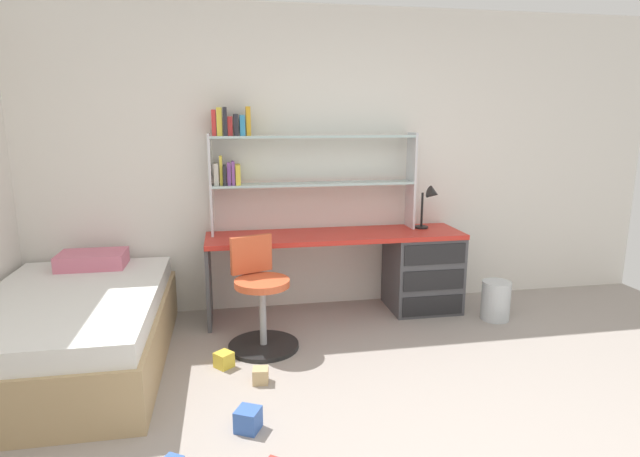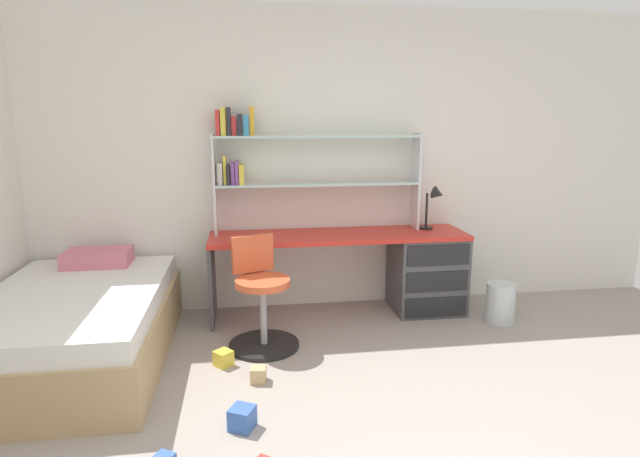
{
  "view_description": "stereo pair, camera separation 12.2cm",
  "coord_description": "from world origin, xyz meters",
  "px_view_note": "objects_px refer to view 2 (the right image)",
  "views": [
    {
      "loc": [
        -0.89,
        -1.88,
        1.65
      ],
      "look_at": [
        -0.28,
        1.52,
        0.92
      ],
      "focal_mm": 28.67,
      "sensor_mm": 36.0,
      "label": 1
    },
    {
      "loc": [
        -0.77,
        -1.9,
        1.65
      ],
      "look_at": [
        -0.28,
        1.52,
        0.92
      ],
      "focal_mm": 28.67,
      "sensor_mm": 36.0,
      "label": 2
    }
  ],
  "objects_px": {
    "desk_lamp": "(435,201)",
    "bed_platform": "(76,327)",
    "toy_block_natural_3": "(258,374)",
    "toy_block_blue_5": "(242,418)",
    "desk": "(404,267)",
    "waste_bin": "(500,303)",
    "bookshelf_hutch": "(287,159)",
    "toy_block_yellow_1": "(223,358)",
    "swivel_chair": "(262,304)"
  },
  "relations": [
    {
      "from": "swivel_chair",
      "to": "waste_bin",
      "type": "xyz_separation_m",
      "value": [
        1.98,
        0.18,
        -0.16
      ]
    },
    {
      "from": "desk_lamp",
      "to": "toy_block_blue_5",
      "type": "distance_m",
      "value": 2.51
    },
    {
      "from": "bookshelf_hutch",
      "to": "desk_lamp",
      "type": "relative_size",
      "value": 4.56
    },
    {
      "from": "bookshelf_hutch",
      "to": "toy_block_blue_5",
      "type": "relative_size",
      "value": 14.21
    },
    {
      "from": "bed_platform",
      "to": "waste_bin",
      "type": "distance_m",
      "value": 3.27
    },
    {
      "from": "desk_lamp",
      "to": "bed_platform",
      "type": "height_order",
      "value": "desk_lamp"
    },
    {
      "from": "desk",
      "to": "bookshelf_hutch",
      "type": "height_order",
      "value": "bookshelf_hutch"
    },
    {
      "from": "toy_block_yellow_1",
      "to": "toy_block_natural_3",
      "type": "distance_m",
      "value": 0.35
    },
    {
      "from": "swivel_chair",
      "to": "toy_block_blue_5",
      "type": "xyz_separation_m",
      "value": [
        -0.15,
        -1.04,
        -0.27
      ]
    },
    {
      "from": "desk",
      "to": "waste_bin",
      "type": "relative_size",
      "value": 6.56
    },
    {
      "from": "desk",
      "to": "toy_block_yellow_1",
      "type": "distance_m",
      "value": 1.78
    },
    {
      "from": "desk",
      "to": "toy_block_natural_3",
      "type": "xyz_separation_m",
      "value": [
        -1.3,
        -1.09,
        -0.35
      ]
    },
    {
      "from": "waste_bin",
      "to": "toy_block_blue_5",
      "type": "bearing_deg",
      "value": -150.0
    },
    {
      "from": "desk",
      "to": "swivel_chair",
      "type": "distance_m",
      "value": 1.37
    },
    {
      "from": "desk",
      "to": "waste_bin",
      "type": "height_order",
      "value": "desk"
    },
    {
      "from": "desk_lamp",
      "to": "swivel_chair",
      "type": "distance_m",
      "value": 1.76
    },
    {
      "from": "toy_block_yellow_1",
      "to": "waste_bin",
      "type": "bearing_deg",
      "value": 11.73
    },
    {
      "from": "waste_bin",
      "to": "toy_block_natural_3",
      "type": "bearing_deg",
      "value": -160.28
    },
    {
      "from": "toy_block_natural_3",
      "to": "toy_block_blue_5",
      "type": "relative_size",
      "value": 0.8
    },
    {
      "from": "desk",
      "to": "toy_block_natural_3",
      "type": "distance_m",
      "value": 1.73
    },
    {
      "from": "desk",
      "to": "bed_platform",
      "type": "bearing_deg",
      "value": -166.03
    },
    {
      "from": "toy_block_yellow_1",
      "to": "toy_block_blue_5",
      "type": "height_order",
      "value": "toy_block_blue_5"
    },
    {
      "from": "desk_lamp",
      "to": "desk",
      "type": "bearing_deg",
      "value": -169.96
    },
    {
      "from": "desk_lamp",
      "to": "waste_bin",
      "type": "relative_size",
      "value": 1.16
    },
    {
      "from": "desk_lamp",
      "to": "toy_block_blue_5",
      "type": "height_order",
      "value": "desk_lamp"
    },
    {
      "from": "swivel_chair",
      "to": "toy_block_natural_3",
      "type": "xyz_separation_m",
      "value": [
        -0.04,
        -0.54,
        -0.28
      ]
    },
    {
      "from": "bed_platform",
      "to": "desk_lamp",
      "type": "bearing_deg",
      "value": 13.59
    },
    {
      "from": "bed_platform",
      "to": "swivel_chair",
      "type": "bearing_deg",
      "value": 3.67
    },
    {
      "from": "desk",
      "to": "toy_block_yellow_1",
      "type": "height_order",
      "value": "desk"
    },
    {
      "from": "swivel_chair",
      "to": "bed_platform",
      "type": "relative_size",
      "value": 0.45
    },
    {
      "from": "toy_block_yellow_1",
      "to": "bookshelf_hutch",
      "type": "bearing_deg",
      "value": 61.34
    },
    {
      "from": "bookshelf_hutch",
      "to": "toy_block_natural_3",
      "type": "height_order",
      "value": "bookshelf_hutch"
    },
    {
      "from": "toy_block_natural_3",
      "to": "toy_block_blue_5",
      "type": "height_order",
      "value": "toy_block_blue_5"
    },
    {
      "from": "toy_block_blue_5",
      "to": "desk",
      "type": "bearing_deg",
      "value": 48.62
    },
    {
      "from": "waste_bin",
      "to": "bed_platform",
      "type": "bearing_deg",
      "value": -175.33
    },
    {
      "from": "bookshelf_hutch",
      "to": "waste_bin",
      "type": "xyz_separation_m",
      "value": [
        1.72,
        -0.51,
        -1.17
      ]
    },
    {
      "from": "desk_lamp",
      "to": "waste_bin",
      "type": "bearing_deg",
      "value": -42.52
    },
    {
      "from": "swivel_chair",
      "to": "toy_block_yellow_1",
      "type": "height_order",
      "value": "swivel_chair"
    },
    {
      "from": "toy_block_natural_3",
      "to": "waste_bin",
      "type": "bearing_deg",
      "value": 19.72
    },
    {
      "from": "waste_bin",
      "to": "toy_block_yellow_1",
      "type": "distance_m",
      "value": 2.31
    },
    {
      "from": "bookshelf_hutch",
      "to": "desk",
      "type": "bearing_deg",
      "value": -8.59
    },
    {
      "from": "swivel_chair",
      "to": "toy_block_natural_3",
      "type": "bearing_deg",
      "value": -94.73
    },
    {
      "from": "bed_platform",
      "to": "waste_bin",
      "type": "xyz_separation_m",
      "value": [
        3.25,
        0.27,
        -0.09
      ]
    },
    {
      "from": "waste_bin",
      "to": "toy_block_natural_3",
      "type": "height_order",
      "value": "waste_bin"
    },
    {
      "from": "desk",
      "to": "toy_block_blue_5",
      "type": "distance_m",
      "value": 2.15
    },
    {
      "from": "bookshelf_hutch",
      "to": "toy_block_natural_3",
      "type": "distance_m",
      "value": 1.81
    },
    {
      "from": "desk_lamp",
      "to": "bed_platform",
      "type": "relative_size",
      "value": 0.21
    },
    {
      "from": "waste_bin",
      "to": "toy_block_blue_5",
      "type": "distance_m",
      "value": 2.46
    },
    {
      "from": "bookshelf_hutch",
      "to": "desk_lamp",
      "type": "distance_m",
      "value": 1.32
    },
    {
      "from": "desk_lamp",
      "to": "bed_platform",
      "type": "distance_m",
      "value": 2.97
    }
  ]
}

